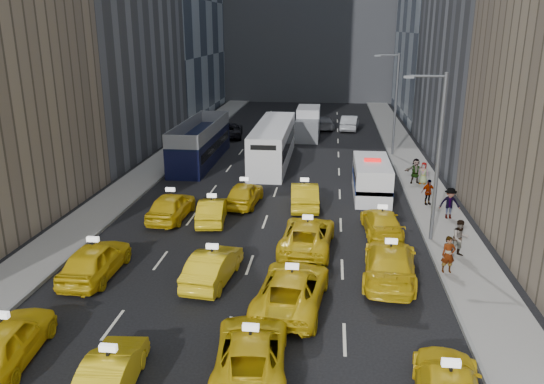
# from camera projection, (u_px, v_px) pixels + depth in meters

# --- Properties ---
(ground) EXTENTS (160.00, 160.00, 0.00)m
(ground) POSITION_uv_depth(u_px,v_px,m) (215.00, 363.00, 18.35)
(ground) COLOR black
(ground) RESTS_ON ground
(sidewalk_west) EXTENTS (3.00, 90.00, 0.15)m
(sidewalk_west) POSITION_uv_depth(u_px,v_px,m) (154.00, 169.00, 43.15)
(sidewalk_west) COLOR gray
(sidewalk_west) RESTS_ON ground
(sidewalk_east) EXTENTS (3.00, 90.00, 0.15)m
(sidewalk_east) POSITION_uv_depth(u_px,v_px,m) (417.00, 176.00, 40.92)
(sidewalk_east) COLOR gray
(sidewalk_east) RESTS_ON ground
(curb_west) EXTENTS (0.15, 90.00, 0.18)m
(curb_west) POSITION_uv_depth(u_px,v_px,m) (171.00, 169.00, 42.99)
(curb_west) COLOR slate
(curb_west) RESTS_ON ground
(curb_east) EXTENTS (0.15, 90.00, 0.18)m
(curb_east) POSITION_uv_depth(u_px,v_px,m) (398.00, 176.00, 41.07)
(curb_east) COLOR slate
(curb_east) RESTS_ON ground
(streetlight_near) EXTENTS (2.15, 0.22, 9.00)m
(streetlight_near) POSITION_uv_depth(u_px,v_px,m) (436.00, 153.00, 27.28)
(streetlight_near) COLOR #595B60
(streetlight_near) RESTS_ON ground
(streetlight_far) EXTENTS (2.15, 0.22, 9.00)m
(streetlight_far) POSITION_uv_depth(u_px,v_px,m) (394.00, 101.00, 46.25)
(streetlight_far) COLOR #595B60
(streetlight_far) RESTS_ON ground
(taxi_4) EXTENTS (2.40, 4.99, 1.64)m
(taxi_4) POSITION_uv_depth(u_px,v_px,m) (5.00, 342.00, 18.16)
(taxi_4) COLOR gold
(taxi_4) RESTS_ON ground
(taxi_5) EXTENTS (1.79, 4.25, 1.36)m
(taxi_5) POSITION_uv_depth(u_px,v_px,m) (111.00, 372.00, 16.77)
(taxi_5) COLOR gold
(taxi_5) RESTS_ON ground
(taxi_6) EXTENTS (2.83, 5.37, 1.44)m
(taxi_6) POSITION_uv_depth(u_px,v_px,m) (251.00, 352.00, 17.77)
(taxi_6) COLOR gold
(taxi_6) RESTS_ON ground
(taxi_8) EXTENTS (1.98, 4.87, 1.66)m
(taxi_8) POSITION_uv_depth(u_px,v_px,m) (95.00, 260.00, 24.47)
(taxi_8) COLOR gold
(taxi_8) RESTS_ON ground
(taxi_9) EXTENTS (2.10, 4.72, 1.50)m
(taxi_9) POSITION_uv_depth(u_px,v_px,m) (213.00, 266.00, 24.05)
(taxi_9) COLOR gold
(taxi_9) RESTS_ON ground
(taxi_10) EXTENTS (3.18, 5.93, 1.58)m
(taxi_10) POSITION_uv_depth(u_px,v_px,m) (292.00, 289.00, 21.91)
(taxi_10) COLOR gold
(taxi_10) RESTS_ON ground
(taxi_11) EXTENTS (2.89, 5.95, 1.67)m
(taxi_11) POSITION_uv_depth(u_px,v_px,m) (390.00, 262.00, 24.23)
(taxi_11) COLOR gold
(taxi_11) RESTS_ON ground
(taxi_12) EXTENTS (2.11, 4.88, 1.64)m
(taxi_12) POSITION_uv_depth(u_px,v_px,m) (171.00, 206.00, 31.88)
(taxi_12) COLOR gold
(taxi_12) RESTS_ON ground
(taxi_13) EXTENTS (1.99, 4.48, 1.43)m
(taxi_13) POSITION_uv_depth(u_px,v_px,m) (212.00, 211.00, 31.40)
(taxi_13) COLOR gold
(taxi_13) RESTS_ON ground
(taxi_14) EXTENTS (2.92, 5.70, 1.54)m
(taxi_14) POSITION_uv_depth(u_px,v_px,m) (307.00, 235.00, 27.59)
(taxi_14) COLOR gold
(taxi_14) RESTS_ON ground
(taxi_15) EXTENTS (2.29, 4.92, 1.39)m
(taxi_15) POSITION_uv_depth(u_px,v_px,m) (382.00, 222.00, 29.58)
(taxi_15) COLOR gold
(taxi_15) RESTS_ON ground
(taxi_16) EXTENTS (2.20, 4.66, 1.54)m
(taxi_16) POSITION_uv_depth(u_px,v_px,m) (244.00, 194.00, 34.40)
(taxi_16) COLOR gold
(taxi_16) RESTS_ON ground
(taxi_17) EXTENTS (2.09, 5.03, 1.62)m
(taxi_17) POSITION_uv_depth(u_px,v_px,m) (304.00, 195.00, 33.97)
(taxi_17) COLOR gold
(taxi_17) RESTS_ON ground
(nypd_van) EXTENTS (2.82, 6.27, 2.62)m
(nypd_van) POSITION_uv_depth(u_px,v_px,m) (371.00, 179.00, 36.16)
(nypd_van) COLOR white
(nypd_van) RESTS_ON ground
(double_decker) EXTENTS (4.13, 12.14, 3.46)m
(double_decker) POSITION_uv_depth(u_px,v_px,m) (200.00, 142.00, 45.07)
(double_decker) COLOR black
(double_decker) RESTS_ON ground
(city_bus) EXTENTS (3.11, 13.08, 3.36)m
(city_bus) POSITION_uv_depth(u_px,v_px,m) (273.00, 144.00, 44.81)
(city_bus) COLOR white
(city_bus) RESTS_ON ground
(box_truck) EXTENTS (3.13, 6.97, 3.08)m
(box_truck) POSITION_uv_depth(u_px,v_px,m) (308.00, 123.00, 55.08)
(box_truck) COLOR silver
(box_truck) RESTS_ON ground
(misc_car_0) EXTENTS (1.51, 4.11, 1.34)m
(misc_car_0) POSITION_uv_depth(u_px,v_px,m) (374.00, 164.00, 42.11)
(misc_car_0) COLOR #A5A9AD
(misc_car_0) RESTS_ON ground
(misc_car_1) EXTENTS (3.21, 5.69, 1.50)m
(misc_car_1) POSITION_uv_depth(u_px,v_px,m) (230.00, 130.00, 55.62)
(misc_car_1) COLOR black
(misc_car_1) RESTS_ON ground
(misc_car_2) EXTENTS (2.54, 5.12, 1.43)m
(misc_car_2) POSITION_uv_depth(u_px,v_px,m) (324.00, 123.00, 60.06)
(misc_car_2) COLOR slate
(misc_car_2) RESTS_ON ground
(misc_car_3) EXTENTS (2.34, 4.95, 1.64)m
(misc_car_3) POSITION_uv_depth(u_px,v_px,m) (272.00, 119.00, 61.58)
(misc_car_3) COLOR black
(misc_car_3) RESTS_ON ground
(misc_car_4) EXTENTS (2.28, 5.22, 1.67)m
(misc_car_4) POSITION_uv_depth(u_px,v_px,m) (350.00, 123.00, 59.38)
(misc_car_4) COLOR #A5A8AC
(misc_car_4) RESTS_ON ground
(pedestrian_0) EXTENTS (0.70, 0.51, 1.77)m
(pedestrian_0) POSITION_uv_depth(u_px,v_px,m) (448.00, 255.00, 24.58)
(pedestrian_0) COLOR gray
(pedestrian_0) RESTS_ON sidewalk_east
(pedestrian_1) EXTENTS (1.03, 0.74, 1.90)m
(pedestrian_1) POSITION_uv_depth(u_px,v_px,m) (460.00, 238.00, 26.29)
(pedestrian_1) COLOR gray
(pedestrian_1) RESTS_ON sidewalk_east
(pedestrian_2) EXTENTS (1.25, 0.57, 1.90)m
(pedestrian_2) POSITION_uv_depth(u_px,v_px,m) (450.00, 203.00, 31.51)
(pedestrian_2) COLOR gray
(pedestrian_2) RESTS_ON sidewalk_east
(pedestrian_3) EXTENTS (1.08, 0.80, 1.67)m
(pedestrian_3) POSITION_uv_depth(u_px,v_px,m) (428.00, 192.00, 34.01)
(pedestrian_3) COLOR gray
(pedestrian_3) RESTS_ON sidewalk_east
(pedestrian_4) EXTENTS (0.89, 0.71, 1.60)m
(pedestrian_4) POSITION_uv_depth(u_px,v_px,m) (423.00, 173.00, 38.54)
(pedestrian_4) COLOR gray
(pedestrian_4) RESTS_ON sidewalk_east
(pedestrian_5) EXTENTS (1.76, 0.70, 1.84)m
(pedestrian_5) POSITION_uv_depth(u_px,v_px,m) (415.00, 171.00, 38.65)
(pedestrian_5) COLOR gray
(pedestrian_5) RESTS_ON sidewalk_east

